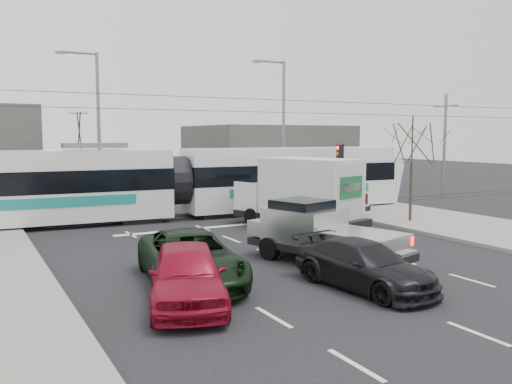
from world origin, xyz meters
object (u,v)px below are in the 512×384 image
street_lamp_near (281,121)px  box_truck (300,194)px  traffic_signal (341,163)px  tram (176,182)px  green_car (190,258)px  street_lamp_far (95,120)px  bare_tree (412,144)px  navy_pickup (318,195)px  dark_car (364,265)px  red_car (187,274)px  silver_pickup (319,232)px

street_lamp_near → box_truck: street_lamp_near is taller
traffic_signal → tram: (-8.16, 2.94, -0.88)m
box_truck → traffic_signal: bearing=15.3°
tram → green_car: 12.51m
traffic_signal → green_car: size_ratio=0.67×
box_truck → street_lamp_far: bearing=100.9°
street_lamp_near → green_car: size_ratio=1.69×
bare_tree → navy_pickup: 5.76m
street_lamp_near → green_car: (-12.92, -16.38, -4.37)m
box_truck → dark_car: bearing=-129.5°
box_truck → red_car: size_ratio=1.49×
dark_car → silver_pickup: bearing=71.6°
street_lamp_near → dark_car: 21.57m
tram → street_lamp_near: bearing=30.2°
silver_pickup → tram: bearing=77.2°
box_truck → navy_pickup: size_ratio=1.29×
street_lamp_near → tram: (-9.00, -4.56, -3.25)m
red_car → traffic_signal: bearing=58.2°
tram → navy_pickup: (7.13, -2.37, -0.82)m
traffic_signal → bare_tree: bearing=-74.2°
silver_pickup → red_car: 5.93m
street_lamp_near → green_car: 21.32m
bare_tree → street_lamp_near: 11.58m
street_lamp_near → green_car: street_lamp_near is taller
street_lamp_far → silver_pickup: size_ratio=1.52×
box_truck → navy_pickup: 4.65m
box_truck → red_car: box_truck is taller
street_lamp_near → green_car: bearing=-128.3°
bare_tree → street_lamp_near: (-0.29, 11.50, 1.32)m
tram → green_car: size_ratio=4.83×
box_truck → dark_car: (-3.76, -8.94, -0.93)m
street_lamp_near → dark_car: (-8.90, -19.13, -4.46)m
traffic_signal → green_car: bearing=-143.7°
silver_pickup → dark_car: (-0.69, -3.16, -0.36)m
street_lamp_near → dark_car: bearing=-114.9°
silver_pickup → dark_car: silver_pickup is taller
bare_tree → street_lamp_far: street_lamp_far is taller
traffic_signal → tram: size_ratio=0.14×
box_truck → tram: bearing=107.8°
green_car → bare_tree: bearing=30.1°
traffic_signal → silver_pickup: traffic_signal is taller
street_lamp_far → green_car: street_lamp_far is taller
green_car → dark_car: bearing=-24.5°
tram → box_truck: bearing=-52.2°
dark_car → red_car: bearing=162.3°
bare_tree → street_lamp_far: 17.97m
tram → traffic_signal: bearing=-16.5°
navy_pickup → dark_car: (-7.02, -12.21, -0.39)m
traffic_signal → dark_car: (-8.05, -11.63, -2.09)m
street_lamp_far → red_car: street_lamp_far is taller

